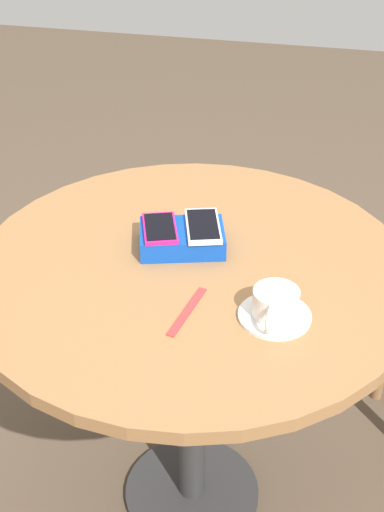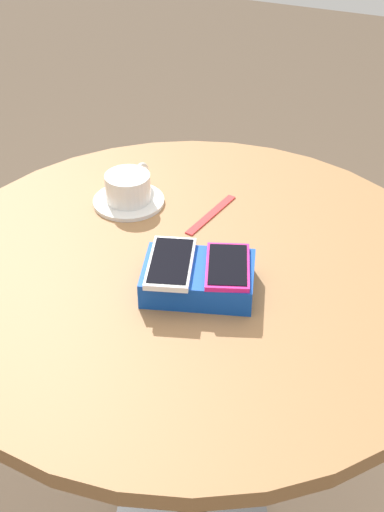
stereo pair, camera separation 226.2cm
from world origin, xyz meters
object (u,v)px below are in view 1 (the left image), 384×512
saucer (275,316)px  lanyard_strap (187,311)px  round_table (192,305)px  phone_box (182,238)px  phone_white (203,226)px  coffee_cup (275,303)px  phone_magenta (160,228)px

saucer → lanyard_strap: (-0.17, -0.02, -0.00)m
round_table → phone_box: phone_box is taller
saucer → lanyard_strap: saucer is taller
phone_white → coffee_cup: size_ratio=1.25×
lanyard_strap → phone_magenta: bearing=117.8°
lanyard_strap → phone_box: bearing=105.9°
phone_magenta → coffee_cup: coffee_cup is taller
phone_white → coffee_cup: coffee_cup is taller
round_table → coffee_cup: bearing=-36.6°
phone_box → saucer: (0.23, -0.20, -0.02)m
coffee_cup → saucer: bearing=85.2°
phone_box → lanyard_strap: 0.23m
round_table → coffee_cup: 0.29m
phone_box → phone_magenta: 0.06m
saucer → phone_magenta: bearing=146.1°
saucer → phone_box: bearing=139.1°
phone_box → lanyard_strap: size_ratio=1.31×
saucer → coffee_cup: coffee_cup is taller
phone_white → phone_magenta: bearing=-162.7°
round_table → phone_magenta: bearing=151.6°
lanyard_strap → coffee_cup: bearing=6.0°
phone_white → saucer: (0.19, -0.22, -0.05)m
round_table → saucer: (0.20, -0.14, 0.12)m
round_table → phone_box: (-0.04, 0.06, 0.14)m
round_table → lanyard_strap: lanyard_strap is taller
phone_box → lanyard_strap: (0.06, -0.22, -0.02)m
phone_box → phone_white: 0.05m
coffee_cup → lanyard_strap: 0.17m
round_table → lanyard_strap: (0.03, -0.16, 0.12)m
coffee_cup → lanyard_strap: (-0.17, -0.02, -0.04)m
coffee_cup → phone_magenta: bearing=145.6°
phone_box → coffee_cup: 0.31m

